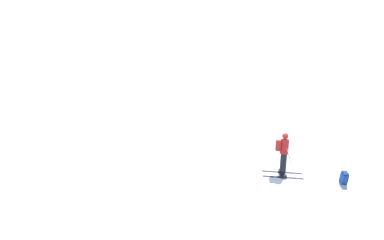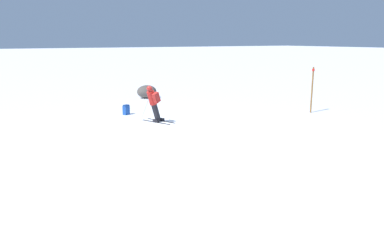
{
  "view_description": "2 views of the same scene",
  "coord_description": "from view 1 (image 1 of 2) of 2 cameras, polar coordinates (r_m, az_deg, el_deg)",
  "views": [
    {
      "loc": [
        -10.37,
        -1.89,
        7.69
      ],
      "look_at": [
        0.54,
        4.45,
        1.48
      ],
      "focal_mm": 28.0,
      "sensor_mm": 36.0,
      "label": 1
    },
    {
      "loc": [
        7.44,
        15.27,
        3.69
      ],
      "look_at": [
        1.46,
        4.76,
        1.07
      ],
      "focal_mm": 35.0,
      "sensor_mm": 36.0,
      "label": 2
    }
  ],
  "objects": [
    {
      "name": "skier",
      "position": [
        13.21,
        17.02,
        -5.77
      ],
      "size": [
        1.35,
        1.72,
        1.75
      ],
      "rotation": [
        0.0,
        0.0,
        0.41
      ],
      "color": "black",
      "rests_on": "ground"
    },
    {
      "name": "ground_plane",
      "position": [
        13.05,
        16.24,
        -11.16
      ],
      "size": [
        300.0,
        300.0,
        0.0
      ],
      "primitive_type": "plane",
      "color": "white"
    },
    {
      "name": "spare_backpack",
      "position": [
        13.79,
        26.99,
        -9.77
      ],
      "size": [
        0.37,
        0.33,
        0.5
      ],
      "rotation": [
        0.0,
        0.0,
        3.6
      ],
      "color": "#194293",
      "rests_on": "ground"
    }
  ]
}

